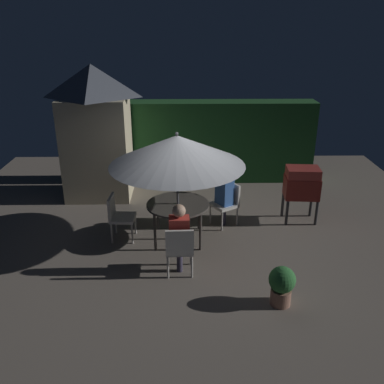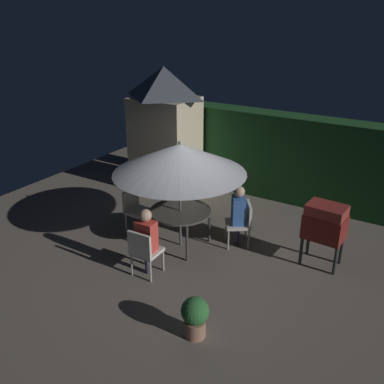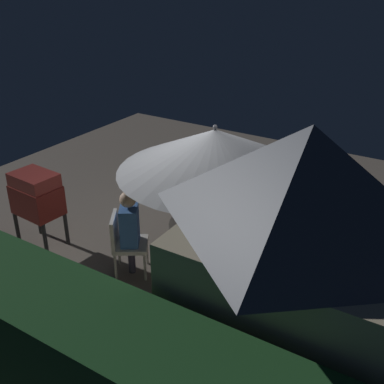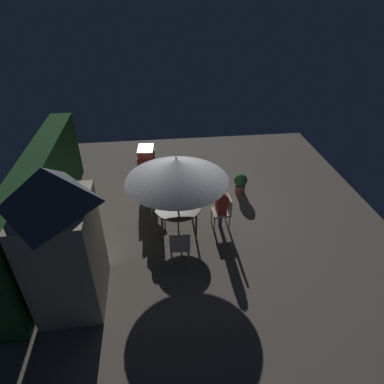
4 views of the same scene
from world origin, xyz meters
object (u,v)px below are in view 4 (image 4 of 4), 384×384
Objects in this scene: garden_shed at (61,240)px; chair_near_shed at (224,210)px; chair_toward_hedge at (180,245)px; person_in_red at (221,202)px; chair_far_side at (151,194)px; bbq_grill at (146,158)px; patio_table at (178,208)px; person_in_blue at (152,187)px; patio_umbrella at (177,170)px; potted_plant_by_shed at (240,182)px.

chair_near_shed is (1.98, -3.50, -1.07)m from garden_shed.
person_in_red is (1.20, -1.18, 0.26)m from chair_toward_hedge.
person_in_red reaches higher than chair_far_side.
person_in_red is (-0.00, 0.09, 0.26)m from chair_near_shed.
bbq_grill is 1.60m from chair_far_side.
chair_toward_hedge is (0.78, -2.24, -1.07)m from garden_shed.
person_in_blue is (0.95, 0.62, 0.08)m from patio_table.
patio_umbrella is at bearing 92.17° from person_in_red.
potted_plant_by_shed is (2.75, -2.10, -0.17)m from chair_toward_hedge.
chair_near_shed is (-2.53, -2.00, -0.33)m from bbq_grill.
garden_shed reaches higher than patio_umbrella.
person_in_blue is (0.90, 1.84, 0.26)m from chair_near_shed.
bbq_grill reaches higher than chair_toward_hedge.
bbq_grill is 3.24m from chair_near_shed.
patio_umbrella is at bearing 127.83° from potted_plant_by_shed.
bbq_grill is at bearing 38.37° from chair_near_shed.
patio_table is 1.00× the size of bbq_grill.
chair_near_shed is 1.76m from potted_plant_by_shed.
bbq_grill is 3.18m from person_in_red.
garden_shed is 2.59× the size of patio_table.
person_in_blue reaches higher than bbq_grill.
chair_toward_hedge is at bearing 177.43° from patio_table.
chair_near_shed is 1.00× the size of chair_toward_hedge.
garden_shed reaches higher than chair_toward_hedge.
patio_table is at bearing -2.57° from chair_toward_hedge.
chair_near_shed is (0.05, -1.22, -0.18)m from patio_table.
chair_toward_hedge is (-1.16, 0.05, -0.18)m from patio_table.
garden_shed is 5.72m from potted_plant_by_shed.
bbq_grill is (2.58, 0.79, -0.98)m from patio_umbrella.
person_in_blue is (2.88, -1.66, -0.80)m from garden_shed.
chair_near_shed is (0.05, -1.22, -1.30)m from patio_umbrella.
potted_plant_by_shed is (-0.99, -2.83, -0.50)m from bbq_grill.
person_in_red is at bearing -87.83° from patio_umbrella.
garden_shed is at bearing 130.23° from patio_table.
person_in_red is 1.97m from person_in_blue.
patio_umbrella is at bearing -49.77° from garden_shed.
person_in_blue is at bearing 63.96° from chair_near_shed.
bbq_grill is (2.58, 0.79, 0.14)m from patio_table.
garden_shed reaches higher than chair_far_side.
garden_shed is 3.46× the size of chair_far_side.
patio_table is 0.96× the size of person_in_blue.
person_in_blue is (-0.64, 2.67, 0.43)m from potted_plant_by_shed.
bbq_grill is 0.95× the size of person_in_red.
person_in_red reaches higher than chair_near_shed.
chair_far_side is at bearing 101.90° from potted_plant_by_shed.
chair_near_shed is at bearing -116.04° from person_in_blue.
patio_umbrella is at bearing -146.57° from chair_far_side.
garden_shed is 3.53m from chair_far_side.
chair_near_shed reaches higher than potted_plant_by_shed.
patio_umbrella is (-0.00, -0.00, 1.12)m from patio_table.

